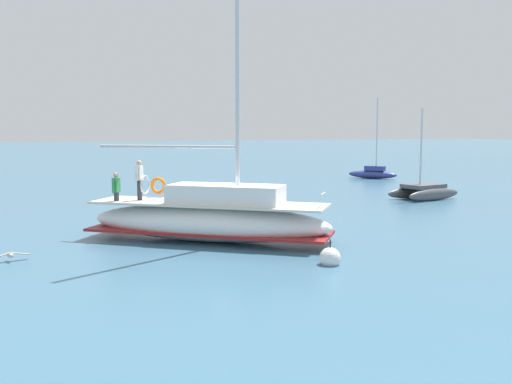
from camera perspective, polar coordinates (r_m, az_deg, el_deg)
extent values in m
plane|color=#38607A|center=(22.89, -1.90, -4.46)|extent=(400.00, 400.00, 0.00)
ellipsoid|color=white|center=(21.98, -4.80, -3.07)|extent=(7.96, 8.93, 1.40)
cube|color=maroon|center=(22.04, -4.79, -3.88)|extent=(7.85, 8.80, 0.10)
cube|color=beige|center=(21.88, -4.82, -1.16)|extent=(7.50, 8.44, 0.08)
cube|color=white|center=(21.58, -3.04, -0.21)|extent=(4.04, 4.40, 0.70)
cylinder|color=silver|center=(21.62, -1.89, 16.09)|extent=(0.16, 0.16, 12.94)
cylinder|color=#B7B7BC|center=(22.36, -8.90, 4.50)|extent=(3.76, 4.52, 0.12)
cylinder|color=silver|center=(20.66, 6.69, -0.19)|extent=(0.73, 0.62, 0.06)
torus|color=orange|center=(23.94, -9.73, 0.63)|extent=(0.55, 0.63, 0.70)
cylinder|color=#33333D|center=(23.01, -11.54, 0.20)|extent=(0.20, 0.20, 0.80)
cube|color=white|center=(22.95, -11.58, 1.89)|extent=(0.37, 0.36, 0.56)
sphere|color=tan|center=(22.92, -11.60, 2.86)|extent=(0.20, 0.20, 0.20)
cylinder|color=white|center=(23.15, -11.32, 1.81)|extent=(0.09, 0.09, 0.50)
cylinder|color=white|center=(22.76, -11.83, 1.72)|extent=(0.09, 0.09, 0.50)
cylinder|color=#33333D|center=(22.90, -13.76, -0.45)|extent=(0.20, 0.20, 0.35)
cube|color=#338C4C|center=(22.85, -13.79, 0.69)|extent=(0.37, 0.36, 0.56)
sphere|color=tan|center=(22.82, -13.82, 1.66)|extent=(0.20, 0.20, 0.20)
cylinder|color=#338C4C|center=(23.05, -13.51, 0.61)|extent=(0.09, 0.09, 0.50)
cylinder|color=#338C4C|center=(22.67, -14.06, 0.51)|extent=(0.09, 0.09, 0.50)
torus|color=silver|center=(22.88, -11.02, 0.73)|extent=(0.62, 0.53, 0.76)
ellipsoid|color=navy|center=(51.22, 11.54, 1.73)|extent=(4.11, 3.44, 0.71)
cube|color=navy|center=(51.11, 11.79, 2.33)|extent=(1.80, 1.58, 0.40)
cylinder|color=silver|center=(50.97, 11.98, 5.65)|extent=(0.12, 0.12, 6.31)
ellipsoid|color=#4C4C51|center=(36.14, 17.37, -0.25)|extent=(1.25, 4.42, 0.71)
ellipsoid|color=#4C4C51|center=(37.19, 15.39, -0.01)|extent=(1.25, 4.42, 0.71)
cube|color=#4C4C51|center=(36.61, 16.38, 0.58)|extent=(2.07, 2.68, 0.24)
cylinder|color=silver|center=(36.22, 16.16, 4.39)|extent=(0.12, 0.12, 4.62)
ellipsoid|color=silver|center=(20.20, -23.33, -5.82)|extent=(0.39, 0.26, 0.16)
sphere|color=silver|center=(20.02, -23.21, -5.84)|extent=(0.11, 0.11, 0.11)
cone|color=gold|center=(19.96, -23.17, -5.90)|extent=(0.08, 0.05, 0.04)
cube|color=#9E9993|center=(20.26, -22.49, -5.69)|extent=(0.27, 0.62, 0.15)
cube|color=#9E9993|center=(20.14, -24.18, -5.84)|extent=(0.27, 0.62, 0.15)
sphere|color=silver|center=(18.31, 7.40, -6.57)|extent=(0.68, 0.68, 0.68)
cylinder|color=black|center=(18.25, 7.41, -5.65)|extent=(0.04, 0.04, 0.60)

